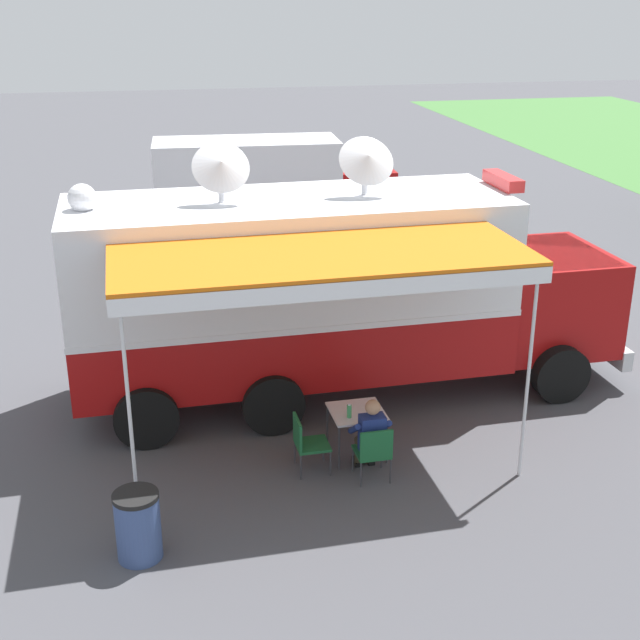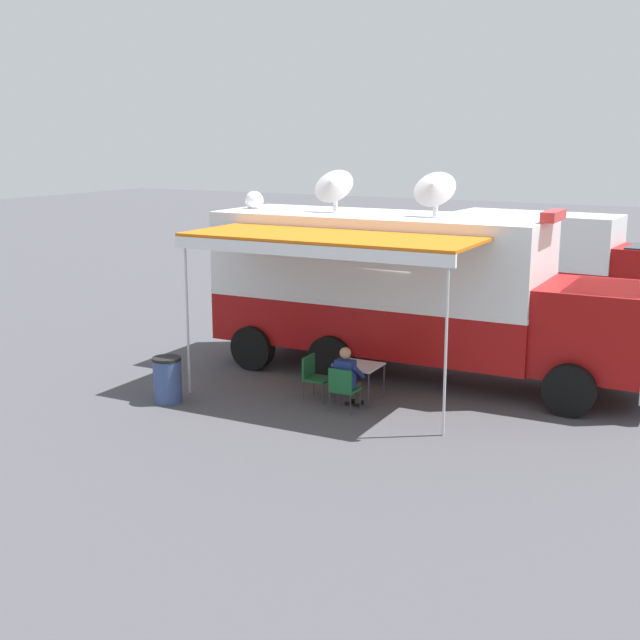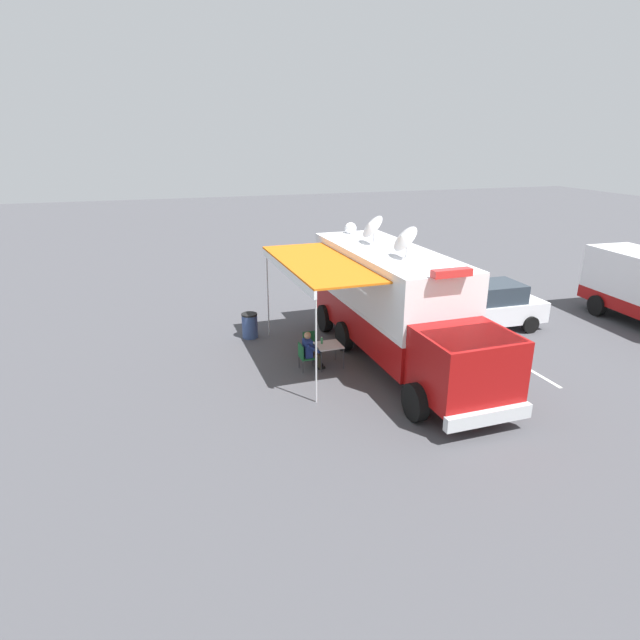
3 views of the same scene
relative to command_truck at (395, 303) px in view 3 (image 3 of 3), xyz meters
The scene contains 10 objects.
ground_plane 2.09m from the command_truck, 91.07° to the right, with size 100.00×100.00×0.00m, color #47474C.
lot_stripe 4.33m from the command_truck, 165.02° to the left, with size 0.12×4.80×0.01m, color silver.
command_truck is the anchor object (origin of this frame).
folding_table 2.54m from the command_truck, ahead, with size 0.82×0.82×0.73m.
water_bottle 2.62m from the command_truck, ahead, with size 0.07×0.07×0.22m.
folding_chair_at_table 3.32m from the command_truck, ahead, with size 0.49×0.49×0.87m.
folding_chair_beside_table 3.05m from the command_truck, 21.05° to the right, with size 0.49×0.49×0.87m.
seated_responder 3.09m from the command_truck, ahead, with size 0.67×0.56×1.25m.
trash_bin 5.53m from the command_truck, 39.44° to the right, with size 0.57×0.57×0.91m.
car_behind_truck 5.07m from the command_truck, 160.38° to the right, with size 4.23×2.08×1.76m.
Camera 3 is at (7.07, 15.24, 6.94)m, focal length 29.61 mm.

